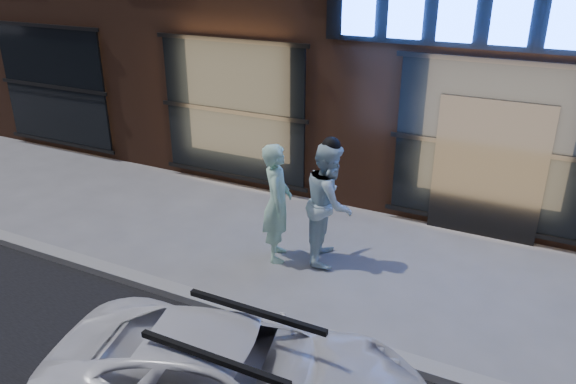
{
  "coord_description": "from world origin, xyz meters",
  "views": [
    {
      "loc": [
        0.94,
        -5.38,
        4.57
      ],
      "look_at": [
        -2.58,
        1.6,
        1.2
      ],
      "focal_mm": 35.0,
      "sensor_mm": 36.0,
      "label": 1
    }
  ],
  "objects": [
    {
      "name": "ground",
      "position": [
        0.0,
        0.0,
        0.0
      ],
      "size": [
        90.0,
        90.0,
        0.0
      ],
      "primitive_type": "plane",
      "color": "slate",
      "rests_on": "ground"
    },
    {
      "name": "curb",
      "position": [
        0.0,
        0.0,
        0.06
      ],
      "size": [
        60.0,
        0.25,
        0.12
      ],
      "primitive_type": "cube",
      "color": "gray",
      "rests_on": "ground"
    },
    {
      "name": "man_bowtie",
      "position": [
        -2.79,
        1.64,
        0.96
      ],
      "size": [
        0.72,
        0.83,
        1.92
      ],
      "primitive_type": "imported",
      "rotation": [
        0.0,
        0.0,
        2.02
      ],
      "color": "#C1FEE3",
      "rests_on": "ground"
    },
    {
      "name": "man_cap",
      "position": [
        -2.05,
        1.99,
        0.97
      ],
      "size": [
        0.98,
        1.12,
        1.95
      ],
      "primitive_type": "imported",
      "rotation": [
        0.0,
        0.0,
        1.86
      ],
      "color": "white",
      "rests_on": "ground"
    },
    {
      "name": "white_suv",
      "position": [
        -1.53,
        -1.63,
        0.55
      ],
      "size": [
        4.27,
        2.69,
        1.1
      ],
      "primitive_type": "imported",
      "rotation": [
        0.0,
        0.0,
        1.8
      ],
      "color": "white",
      "rests_on": "ground"
    }
  ]
}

